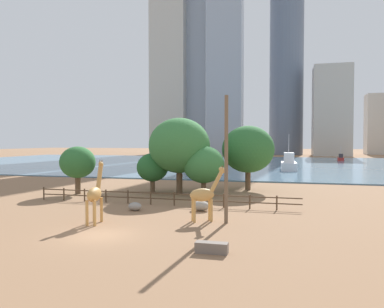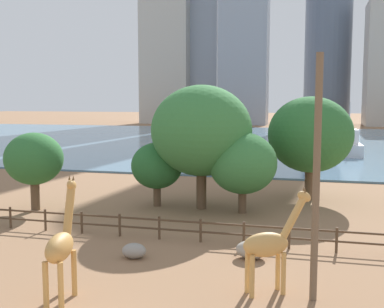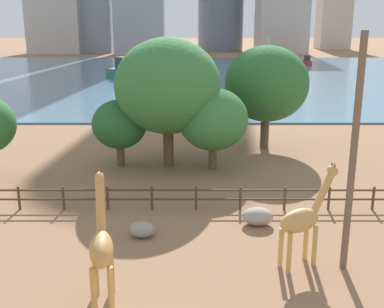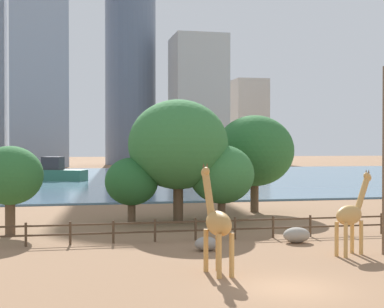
{
  "view_description": "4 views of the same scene",
  "coord_description": "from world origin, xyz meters",
  "px_view_note": "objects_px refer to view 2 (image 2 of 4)",
  "views": [
    {
      "loc": [
        11.81,
        -21.86,
        6.14
      ],
      "look_at": [
        -0.4,
        25.37,
        4.44
      ],
      "focal_mm": 35.0,
      "sensor_mm": 36.0,
      "label": 1
    },
    {
      "loc": [
        7.23,
        -13.01,
        7.78
      ],
      "look_at": [
        -2.97,
        26.79,
        3.15
      ],
      "focal_mm": 45.0,
      "sensor_mm": 36.0,
      "label": 2
    },
    {
      "loc": [
        1.08,
        -12.26,
        9.86
      ],
      "look_at": [
        1.17,
        8.34,
        4.14
      ],
      "focal_mm": 45.0,
      "sensor_mm": 36.0,
      "label": 3
    },
    {
      "loc": [
        -8.51,
        -21.31,
        5.51
      ],
      "look_at": [
        1.78,
        26.19,
        4.84
      ],
      "focal_mm": 55.0,
      "sensor_mm": 36.0,
      "label": 4
    }
  ],
  "objects_px": {
    "boulder_near_fence": "(134,251)",
    "tree_right_tall": "(157,166)",
    "utility_pole": "(316,180)",
    "boat_sailboat": "(217,136)",
    "tree_right_small": "(310,135)",
    "boulder_by_pole": "(252,250)",
    "giraffe_companion": "(61,246)",
    "tree_left_small": "(243,163)",
    "tree_center_broad": "(202,131)",
    "boat_tug": "(349,146)",
    "giraffe_tall": "(270,244)",
    "tree_left_large": "(34,159)"
  },
  "relations": [
    {
      "from": "boulder_near_fence",
      "to": "tree_right_small",
      "type": "height_order",
      "value": "tree_right_small"
    },
    {
      "from": "tree_center_broad",
      "to": "boat_sailboat",
      "type": "xyz_separation_m",
      "value": [
        -9.05,
        50.79,
        -4.17
      ]
    },
    {
      "from": "tree_right_small",
      "to": "giraffe_companion",
      "type": "bearing_deg",
      "value": -112.16
    },
    {
      "from": "tree_right_small",
      "to": "tree_left_small",
      "type": "bearing_deg",
      "value": -127.22
    },
    {
      "from": "utility_pole",
      "to": "boat_tug",
      "type": "distance_m",
      "value": 51.14
    },
    {
      "from": "tree_center_broad",
      "to": "tree_right_small",
      "type": "relative_size",
      "value": 1.1
    },
    {
      "from": "boulder_near_fence",
      "to": "tree_right_tall",
      "type": "height_order",
      "value": "tree_right_tall"
    },
    {
      "from": "giraffe_tall",
      "to": "giraffe_companion",
      "type": "xyz_separation_m",
      "value": [
        -7.71,
        -2.76,
        0.17
      ]
    },
    {
      "from": "tree_right_small",
      "to": "boat_sailboat",
      "type": "relative_size",
      "value": 0.92
    },
    {
      "from": "tree_right_tall",
      "to": "boat_sailboat",
      "type": "height_order",
      "value": "tree_right_tall"
    },
    {
      "from": "tree_left_large",
      "to": "boat_sailboat",
      "type": "bearing_deg",
      "value": 87.64
    },
    {
      "from": "boulder_by_pole",
      "to": "boat_sailboat",
      "type": "distance_m",
      "value": 62.46
    },
    {
      "from": "tree_left_large",
      "to": "boat_sailboat",
      "type": "distance_m",
      "value": 54.3
    },
    {
      "from": "utility_pole",
      "to": "tree_right_small",
      "type": "xyz_separation_m",
      "value": [
        -0.44,
        19.58,
        0.33
      ]
    },
    {
      "from": "utility_pole",
      "to": "boat_sailboat",
      "type": "bearing_deg",
      "value": 104.56
    },
    {
      "from": "tree_left_small",
      "to": "boat_tug",
      "type": "distance_m",
      "value": 38.25
    },
    {
      "from": "tree_left_large",
      "to": "boat_tug",
      "type": "bearing_deg",
      "value": 59.21
    },
    {
      "from": "boulder_near_fence",
      "to": "giraffe_tall",
      "type": "bearing_deg",
      "value": -21.51
    },
    {
      "from": "boat_tug",
      "to": "tree_right_small",
      "type": "bearing_deg",
      "value": 168.97
    },
    {
      "from": "tree_center_broad",
      "to": "giraffe_companion",
      "type": "bearing_deg",
      "value": -95.22
    },
    {
      "from": "utility_pole",
      "to": "boat_sailboat",
      "type": "xyz_separation_m",
      "value": [
        -16.94,
        65.23,
        -3.33
      ]
    },
    {
      "from": "tree_left_large",
      "to": "tree_right_tall",
      "type": "relative_size",
      "value": 1.18
    },
    {
      "from": "tree_left_small",
      "to": "boat_sailboat",
      "type": "relative_size",
      "value": 0.64
    },
    {
      "from": "boulder_by_pole",
      "to": "tree_right_tall",
      "type": "relative_size",
      "value": 0.33
    },
    {
      "from": "boulder_by_pole",
      "to": "boat_tug",
      "type": "distance_m",
      "value": 47.08
    },
    {
      "from": "boulder_near_fence",
      "to": "tree_right_tall",
      "type": "distance_m",
      "value": 12.07
    },
    {
      "from": "giraffe_tall",
      "to": "tree_right_tall",
      "type": "relative_size",
      "value": 0.91
    },
    {
      "from": "boulder_by_pole",
      "to": "boat_sailboat",
      "type": "xyz_separation_m",
      "value": [
        -13.97,
        60.87,
        1.0
      ]
    },
    {
      "from": "boulder_near_fence",
      "to": "tree_left_small",
      "type": "bearing_deg",
      "value": 70.85
    },
    {
      "from": "boulder_by_pole",
      "to": "tree_right_tall",
      "type": "distance_m",
      "value": 13.29
    },
    {
      "from": "giraffe_tall",
      "to": "tree_left_large",
      "type": "distance_m",
      "value": 20.56
    },
    {
      "from": "tree_right_tall",
      "to": "boat_tug",
      "type": "height_order",
      "value": "boat_tug"
    },
    {
      "from": "boulder_near_fence",
      "to": "boat_sailboat",
      "type": "bearing_deg",
      "value": 97.63
    },
    {
      "from": "giraffe_companion",
      "to": "boat_tug",
      "type": "height_order",
      "value": "boat_tug"
    },
    {
      "from": "boat_sailboat",
      "to": "tree_right_small",
      "type": "bearing_deg",
      "value": -43.72
    },
    {
      "from": "tree_right_tall",
      "to": "tree_left_large",
      "type": "bearing_deg",
      "value": -156.63
    },
    {
      "from": "boat_tug",
      "to": "tree_left_large",
      "type": "bearing_deg",
      "value": 147.24
    },
    {
      "from": "giraffe_tall",
      "to": "tree_left_large",
      "type": "height_order",
      "value": "tree_left_large"
    },
    {
      "from": "tree_center_broad",
      "to": "tree_right_tall",
      "type": "bearing_deg",
      "value": 179.96
    },
    {
      "from": "giraffe_companion",
      "to": "boulder_near_fence",
      "type": "xyz_separation_m",
      "value": [
        0.84,
        5.47,
        -1.83
      ]
    },
    {
      "from": "tree_left_large",
      "to": "giraffe_tall",
      "type": "bearing_deg",
      "value": -31.67
    },
    {
      "from": "utility_pole",
      "to": "tree_right_tall",
      "type": "xyz_separation_m",
      "value": [
        -11.24,
        14.45,
        -1.79
      ]
    },
    {
      "from": "giraffe_tall",
      "to": "utility_pole",
      "type": "bearing_deg",
      "value": -36.76
    },
    {
      "from": "giraffe_companion",
      "to": "tree_left_small",
      "type": "bearing_deg",
      "value": -24.51
    },
    {
      "from": "tree_center_broad",
      "to": "boat_tug",
      "type": "distance_m",
      "value": 38.67
    },
    {
      "from": "tree_center_broad",
      "to": "giraffe_tall",
      "type": "bearing_deg",
      "value": -66.53
    },
    {
      "from": "giraffe_companion",
      "to": "boat_sailboat",
      "type": "xyz_separation_m",
      "value": [
        -7.5,
        67.74,
        -0.77
      ]
    },
    {
      "from": "boulder_by_pole",
      "to": "tree_right_small",
      "type": "bearing_deg",
      "value": 80.58
    },
    {
      "from": "boulder_by_pole",
      "to": "giraffe_companion",
      "type": "bearing_deg",
      "value": -133.32
    },
    {
      "from": "tree_right_tall",
      "to": "boat_tug",
      "type": "distance_m",
      "value": 39.69
    }
  ]
}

